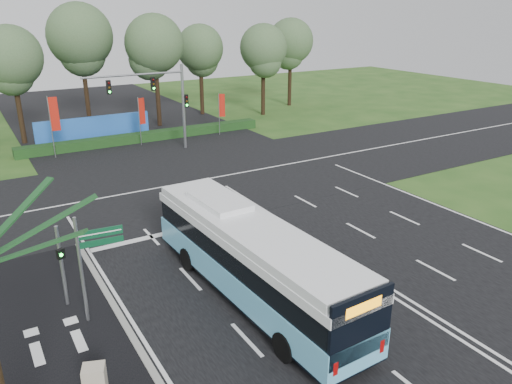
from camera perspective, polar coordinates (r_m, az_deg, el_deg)
ground at (r=25.43m, az=6.28°, el=-6.08°), size 120.00×120.00×0.00m
road_main at (r=25.42m, az=6.28°, el=-6.04°), size 20.00×120.00×0.04m
road_cross at (r=34.97m, az=-5.56°, el=1.48°), size 120.00×14.00×0.05m
bike_path at (r=18.80m, az=-21.05°, el=-17.91°), size 5.00×18.00×0.06m
kerb_strip at (r=19.13m, az=-13.75°, el=-16.17°), size 0.25×18.00×0.12m
city_bus at (r=20.21m, az=-0.48°, el=-7.60°), size 3.05×12.49×3.56m
pedestrian_signal at (r=21.00m, az=-21.32°, el=-7.64°), size 0.33×0.42×3.48m
street_sign at (r=19.39m, az=-18.47°, el=-7.00°), size 1.68×0.25×4.32m
utility_cabinet at (r=16.97m, az=-17.92°, el=-19.93°), size 0.82×0.76×1.12m
banner_flag_left at (r=42.22m, az=-22.14°, el=7.83°), size 0.73×0.08×4.94m
banner_flag_mid at (r=44.20m, az=-12.97°, el=8.69°), size 0.61×0.19×4.18m
banner_flag_right at (r=46.89m, az=-3.98°, el=9.60°), size 0.54×0.28×3.93m
traffic_light_gantry at (r=41.58m, az=-10.68°, el=10.84°), size 8.41×0.28×7.00m
hedge at (r=46.06m, az=-12.35°, el=6.20°), size 22.00×1.20×0.80m
blue_hoarding at (r=47.22m, az=-18.03°, el=6.89°), size 10.00×0.30×2.20m
eucalyptus_row at (r=50.90m, az=-16.27°, el=15.61°), size 47.58×9.36×11.86m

